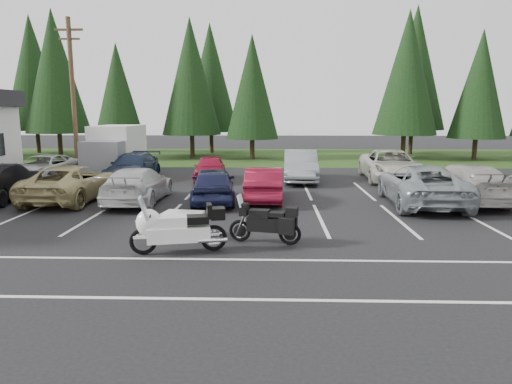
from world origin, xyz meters
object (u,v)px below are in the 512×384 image
object	(u,v)px
adventure_motorcycle	(265,219)
car_near_2	(72,183)
car_far_2	(210,168)
utility_pole	(73,95)
car_near_7	(465,183)
car_far_1	(133,167)
car_near_6	(421,185)
car_near_4	(213,185)
box_truck	(113,150)
car_far_0	(44,168)
cargo_trailer	(183,225)
car_near_3	(138,185)
car_far_4	(390,165)
car_far_3	(301,166)
car_near_5	(264,184)
touring_motorcycle	(178,224)

from	to	relation	value
adventure_motorcycle	car_near_2	bearing A→B (deg)	155.27
adventure_motorcycle	car_far_2	bearing A→B (deg)	116.65
utility_pole	car_near_7	bearing A→B (deg)	-21.31
car_far_1	car_near_6	bearing A→B (deg)	-22.95
car_near_2	car_near_4	world-z (taller)	car_near_2
car_near_6	adventure_motorcycle	distance (m)	8.47
box_truck	car_far_2	world-z (taller)	box_truck
car_far_0	car_far_2	distance (m)	9.09
utility_pole	car_near_4	xyz separation A→B (m)	(9.08, -8.06, -3.95)
cargo_trailer	adventure_motorcycle	xyz separation A→B (m)	(2.44, -0.54, 0.32)
car_near_2	car_near_3	bearing A→B (deg)	176.00
car_near_2	car_far_1	xyz separation A→B (m)	(0.84, 5.84, -0.02)
car_near_4	cargo_trailer	size ratio (longest dim) A/B	2.61
car_far_2	car_far_4	distance (m)	9.88
car_near_2	cargo_trailer	distance (m)	8.06
utility_pole	box_truck	bearing A→B (deg)	14.04
car_near_7	car_far_3	world-z (taller)	car_far_3
car_near_5	car_far_2	size ratio (longest dim) A/B	1.08
car_far_2	car_far_3	bearing A→B (deg)	-5.00
car_near_7	car_far_4	size ratio (longest dim) A/B	0.93
cargo_trailer	car_near_6	bearing A→B (deg)	39.92
car_near_2	car_far_1	distance (m)	5.90
car_far_1	car_far_4	bearing A→B (deg)	3.45
car_near_3	car_far_0	size ratio (longest dim) A/B	1.00
box_truck	car_near_2	xyz separation A→B (m)	(1.06, -8.33, -0.69)
car_near_3	car_far_3	xyz separation A→B (m)	(7.13, 6.19, 0.10)
touring_motorcycle	car_near_2	bearing A→B (deg)	117.67
utility_pole	adventure_motorcycle	world-z (taller)	utility_pole
car_far_1	cargo_trailer	world-z (taller)	car_far_1
car_near_5	car_far_2	world-z (taller)	car_near_5
utility_pole	car_far_0	xyz separation A→B (m)	(-0.95, -2.24, -4.00)
car_near_5	touring_motorcycle	distance (m)	7.71
box_truck	car_near_6	world-z (taller)	box_truck
utility_pole	adventure_motorcycle	bearing A→B (deg)	-51.11
box_truck	car_far_4	size ratio (longest dim) A/B	0.94
car_near_5	car_far_3	bearing A→B (deg)	-107.97
car_far_1	cargo_trailer	bearing A→B (deg)	-64.91
car_near_6	car_far_3	distance (m)	7.73
car_near_6	car_near_5	bearing A→B (deg)	-3.32
box_truck	car_near_5	world-z (taller)	box_truck
car_near_2	cargo_trailer	bearing A→B (deg)	137.65
utility_pole	car_near_2	xyz separation A→B (m)	(3.06, -7.83, -3.94)
car_near_2	car_near_3	distance (m)	2.91
box_truck	car_near_6	distance (m)	17.84
car_near_4	car_near_5	world-z (taller)	car_near_4
car_near_4	car_near_6	distance (m)	8.45
car_near_6	car_far_4	world-z (taller)	car_far_4
box_truck	car_near_7	bearing A→B (deg)	-24.85
car_near_2	car_near_6	xyz separation A→B (m)	(14.47, -0.43, 0.05)
car_near_2	car_far_1	bearing A→B (deg)	-96.40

